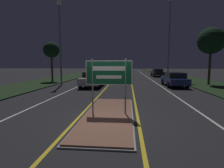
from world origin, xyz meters
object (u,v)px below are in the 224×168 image
streetlight_right_near (170,25)px  highway_sign (109,75)px  car_receding_0 (174,79)px  car_approaching_0 (93,79)px  car_approaching_1 (94,72)px  car_receding_1 (157,72)px  streetlight_left_near (60,31)px

streetlight_right_near → highway_sign: bearing=-110.0°
car_receding_0 → car_approaching_0: (-8.23, -0.86, 0.02)m
streetlight_right_near → car_approaching_1: 15.65m
highway_sign → car_receding_1: 25.36m
streetlight_right_near → car_approaching_0: streetlight_right_near is taller
highway_sign → car_approaching_0: 10.25m
car_receding_0 → car_approaching_1: size_ratio=1.16×
streetlight_right_near → car_receding_1: (-0.27, 7.19, -6.73)m
streetlight_right_near → car_receding_1: size_ratio=2.44×
highway_sign → streetlight_left_near: streetlight_left_near is taller
highway_sign → car_receding_1: bearing=76.1°
car_receding_1 → car_approaching_1: bearing=177.8°
car_approaching_0 → streetlight_left_near: bearing=168.0°
streetlight_left_near → car_receding_1: size_ratio=1.93×
car_receding_1 → car_approaching_0: bearing=-120.7°
highway_sign → car_receding_0: (5.52, 10.70, -1.04)m
highway_sign → car_approaching_0: bearing=105.4°
car_receding_1 → car_approaching_0: 17.18m
streetlight_left_near → car_receding_0: streetlight_left_near is taller
car_receding_1 → car_receding_0: bearing=-92.3°
car_approaching_1 → streetlight_left_near: bearing=-93.1°
streetlight_left_near → car_receding_1: bearing=48.5°
car_approaching_0 → car_approaching_1: car_approaching_0 is taller
streetlight_left_near → car_approaching_0: size_ratio=1.86×
streetlight_left_near → car_approaching_0: (3.59, -0.76, -4.92)m
car_receding_0 → car_approaching_1: 18.10m
car_receding_1 → car_approaching_0: (-8.78, -14.76, 0.03)m
car_approaching_1 → car_receding_0: bearing=-52.4°
streetlight_right_near → car_approaching_1: size_ratio=2.68×
car_approaching_0 → streetlight_right_near: bearing=39.9°
highway_sign → car_receding_1: size_ratio=0.53×
highway_sign → streetlight_right_near: (6.35, 17.41, 5.69)m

